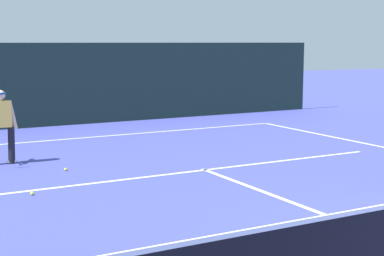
% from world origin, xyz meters
% --- Properties ---
extents(court_line_baseline_far, '(10.93, 0.10, 0.01)m').
position_xyz_m(court_line_baseline_far, '(0.00, 11.69, 0.00)').
color(court_line_baseline_far, white).
rests_on(court_line_baseline_far, ground_plane).
extents(court_line_service, '(8.91, 0.10, 0.01)m').
position_xyz_m(court_line_service, '(0.00, 6.29, 0.00)').
color(court_line_service, white).
rests_on(court_line_service, ground_plane).
extents(court_line_centre, '(0.10, 6.40, 0.01)m').
position_xyz_m(court_line_centre, '(0.00, 3.20, 0.00)').
color(court_line_centre, white).
rests_on(court_line_centre, ground_plane).
extents(player_far, '(0.85, 0.90, 1.67)m').
position_xyz_m(player_far, '(-3.67, 9.00, 0.92)').
color(player_far, black).
rests_on(player_far, ground_plane).
extents(tennis_ball, '(0.07, 0.07, 0.07)m').
position_xyz_m(tennis_ball, '(-3.77, 5.95, 0.03)').
color(tennis_ball, '#D1E033').
rests_on(tennis_ball, ground_plane).
extents(tennis_ball_extra, '(0.07, 0.07, 0.07)m').
position_xyz_m(tennis_ball_extra, '(-2.64, 7.64, 0.03)').
color(tennis_ball_extra, '#D1E033').
rests_on(tennis_ball_extra, ground_plane).
extents(back_fence_windscreen, '(18.63, 0.12, 2.69)m').
position_xyz_m(back_fence_windscreen, '(0.00, 14.51, 1.35)').
color(back_fence_windscreen, '#1D2F2A').
rests_on(back_fence_windscreen, ground_plane).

